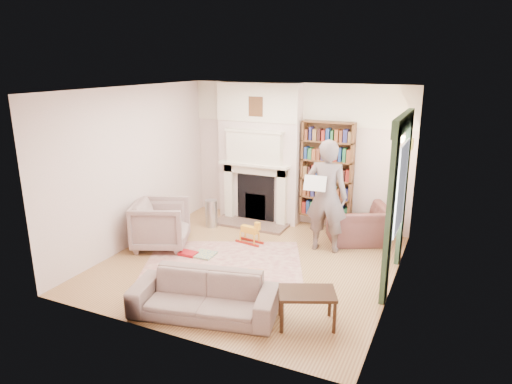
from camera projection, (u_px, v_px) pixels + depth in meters
The scene contains 25 objects.
floor at pixel (250, 263), 7.51m from camera, with size 4.50×4.50×0.00m, color brown.
ceiling at pixel (249, 89), 6.73m from camera, with size 4.50×4.50×0.00m, color white.
wall_back at pixel (298, 155), 9.08m from camera, with size 4.50×4.50×0.00m, color silver.
wall_front at pixel (164, 227), 5.15m from camera, with size 4.50×4.50×0.00m, color silver.
wall_left at pixel (134, 167), 8.02m from camera, with size 4.50×4.50×0.00m, color silver.
wall_right at pixel (398, 198), 6.22m from camera, with size 4.50×4.50×0.00m, color silver.
fireplace at pixel (259, 154), 9.21m from camera, with size 1.70×0.58×2.80m.
bookcase at pixel (327, 170), 8.77m from camera, with size 1.00×0.24×1.85m, color brown.
window at pixel (401, 187), 6.56m from camera, with size 0.02×0.90×1.30m, color silver.
curtain_left at pixel (390, 218), 6.03m from camera, with size 0.07×0.32×2.40m, color #2E4831.
curtain_right at pixel (404, 191), 7.26m from camera, with size 0.07×0.32×2.40m, color #2E4831.
pelmet at pixel (404, 122), 6.32m from camera, with size 0.09×1.70×0.24m, color #2E4831.
wall_sconce at pixel (400, 143), 7.48m from camera, with size 0.20×0.24×0.24m, color gold, non-canonical shape.
rug at pixel (223, 265), 7.43m from camera, with size 2.53×1.94×0.01m, color beige.
armchair_reading at pixel (358, 224), 8.29m from camera, with size 1.05×0.92×0.68m, color #542E2D.
armchair_left at pixel (161, 224), 8.05m from camera, with size 0.90×0.93×0.84m, color #A49B87.
sofa at pixel (204, 295), 5.91m from camera, with size 1.89×0.74×0.55m, color gray.
man_reading at pixel (326, 196), 7.76m from camera, with size 0.72×0.47×1.96m, color #5D4E4A.
newspaper at pixel (315, 183), 7.58m from camera, with size 0.37×0.02×0.26m, color silver.
coffee_table at pixel (307, 308), 5.71m from camera, with size 0.70×0.45×0.45m, color #381F13, non-canonical shape.
paraffin_heater at pixel (211, 213), 9.08m from camera, with size 0.24×0.24×0.55m, color #AFB1B7.
rocking_horse at pixel (250, 232), 8.24m from camera, with size 0.50×0.20×0.44m, color gold, non-canonical shape.
board_game at pixel (204, 255), 7.76m from camera, with size 0.35×0.35×0.03m, color #EED854.
game_box_lid at pixel (188, 253), 7.78m from camera, with size 0.30×0.20×0.05m, color maroon.
comic_annuals at pixel (242, 275), 7.04m from camera, with size 0.53×0.63×0.02m.
Camera 1 is at (2.96, -6.22, 3.21)m, focal length 32.00 mm.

